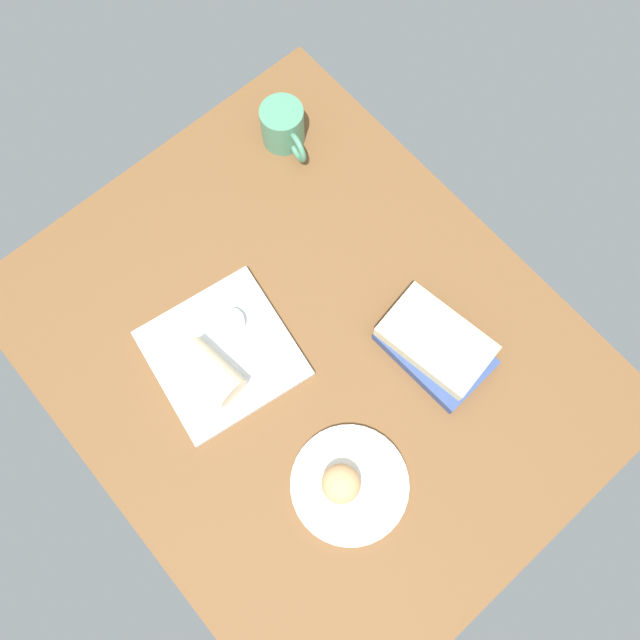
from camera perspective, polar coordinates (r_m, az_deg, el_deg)
dining_table at (r=123.43cm, az=-1.11°, el=-2.90°), size 110.00×90.00×4.00cm
round_plate at (r=117.20cm, az=2.71°, el=-14.73°), size 21.51×21.51×1.40cm
scone_pastry at (r=113.70cm, az=1.93°, el=-14.66°), size 7.99×7.91×5.49cm
square_plate at (r=121.89cm, az=-8.87°, el=-3.03°), size 29.40×29.40×1.60cm
sauce_cup at (r=121.03cm, az=-8.12°, el=-0.23°), size 5.37×5.37×2.54cm
breakfast_wrap at (r=117.19cm, az=-9.91°, el=-4.64°), size 12.93×7.89×6.56cm
book_stack at (r=120.56cm, az=10.48°, el=-2.27°), size 22.64×15.51×6.19cm
coffee_mug at (r=136.80cm, az=-3.35°, el=17.20°), size 13.96×9.10×9.30cm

